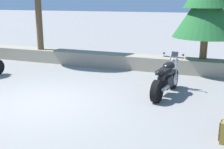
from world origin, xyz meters
The scene contains 4 objects.
ground_plane centered at (0.00, 0.00, 0.00)m, with size 120.00×120.00×0.00m, color gray.
stone_wall centered at (0.00, 4.80, 0.28)m, with size 36.00×0.80×0.55m, color gray.
motorcycle_black_centre centered at (3.02, 1.89, 0.49)m, with size 0.67×2.06×1.18m.
pine_tree_mid_left centered at (3.85, 5.02, 2.56)m, with size 2.41×2.41×3.30m.
Camera 1 is at (4.39, -6.30, 2.73)m, focal length 46.23 mm.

